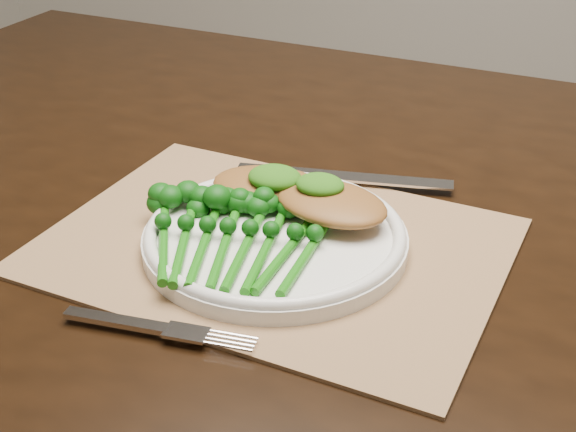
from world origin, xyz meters
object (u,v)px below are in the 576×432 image
(broccolini_bundle, at_px, (234,247))
(placemat, at_px, (274,246))
(dinner_plate, at_px, (275,236))
(chicken_fillet_left, at_px, (269,186))

(broccolini_bundle, bearing_deg, placemat, 55.75)
(dinner_plate, bearing_deg, placemat, 127.75)
(chicken_fillet_left, bearing_deg, placemat, -67.92)
(placemat, height_order, dinner_plate, dinner_plate)
(placemat, height_order, chicken_fillet_left, chicken_fillet_left)
(dinner_plate, bearing_deg, chicken_fillet_left, 115.42)
(placemat, distance_m, dinner_plate, 0.01)
(placemat, height_order, broccolini_bundle, broccolini_bundle)
(chicken_fillet_left, xyz_separation_m, broccolini_bundle, (0.01, -0.11, -0.01))
(placemat, bearing_deg, chicken_fillet_left, 120.79)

